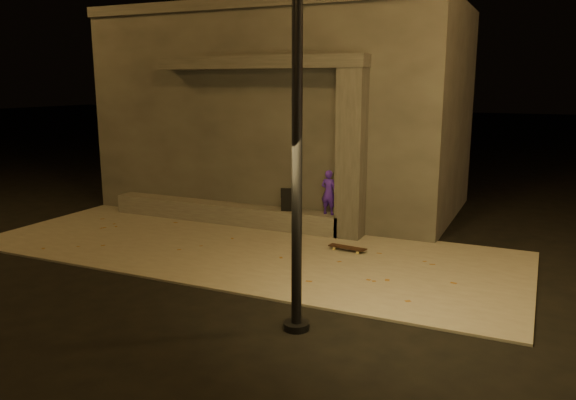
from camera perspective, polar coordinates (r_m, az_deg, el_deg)
The scene contains 10 objects.
ground at distance 9.90m, azimuth -10.35°, elevation -8.08°, with size 120.00×120.00×0.00m, color black.
sidewalk at distance 11.50m, azimuth -4.64°, elevation -4.98°, with size 11.00×4.40×0.04m, color #67615B.
building at distance 15.49m, azimuth 0.15°, elevation 9.12°, with size 9.00×5.10×5.22m.
ledge at distance 13.63m, azimuth -6.57°, elevation -1.28°, with size 6.00×0.55×0.45m, color #4A4743.
column at distance 12.02m, azimuth 6.46°, elevation 4.59°, with size 0.55×0.55×3.60m, color #33302E.
canopy at distance 12.84m, azimuth -2.90°, elevation 13.79°, with size 5.00×0.70×0.28m, color #33302E.
skateboarder at distance 12.32m, azimuth 4.16°, elevation 0.79°, with size 0.36×0.24×0.99m, color #3E1CB6.
backpack at distance 12.73m, azimuth 0.21°, elevation -0.26°, with size 0.43×0.33×0.53m.
skateboard at distance 11.30m, azimuth 6.05°, elevation -4.84°, with size 0.80×0.30×0.09m.
street_lamp_0 at distance 7.27m, azimuth 0.96°, elevation 18.02°, with size 0.36×0.36×7.27m.
Camera 1 is at (5.42, -7.58, 3.34)m, focal length 35.00 mm.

